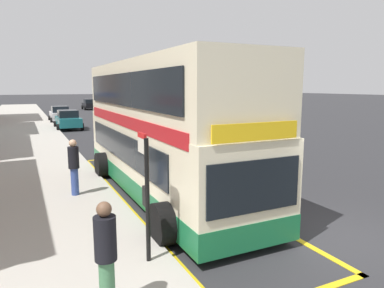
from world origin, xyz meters
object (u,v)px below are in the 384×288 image
at_px(double_decker_bus, 161,133).
at_px(parked_car_black_across, 90,104).
at_px(parked_car_teal_far, 68,120).
at_px(pedestrian_further_back, 106,253).
at_px(pedestrian_waiting_near_sign, 74,165).
at_px(bus_stop_sign, 146,186).
at_px(parked_car_white_ahead, 60,114).

bearing_deg(double_decker_bus, parked_car_black_across, 83.20).
relative_size(parked_car_black_across, parked_car_teal_far, 1.00).
relative_size(double_decker_bus, pedestrian_further_back, 5.97).
relative_size(parked_car_teal_far, pedestrian_waiting_near_sign, 2.33).
bearing_deg(pedestrian_waiting_near_sign, double_decker_bus, -11.21).
xyz_separation_m(parked_car_black_across, pedestrian_further_back, (-8.56, -51.30, 0.32)).
relative_size(parked_car_black_across, pedestrian_waiting_near_sign, 2.33).
height_order(bus_stop_sign, pedestrian_waiting_near_sign, bus_stop_sign).
xyz_separation_m(parked_car_teal_far, parked_car_white_ahead, (-0.01, 6.54, 0.00)).
relative_size(double_decker_bus, parked_car_teal_far, 2.53).
bearing_deg(double_decker_bus, parked_car_teal_far, 91.92).
xyz_separation_m(bus_stop_sign, parked_car_black_across, (7.46, 49.95, -0.86)).
relative_size(parked_car_black_across, pedestrian_further_back, 2.36).
bearing_deg(parked_car_teal_far, parked_car_white_ahead, 92.49).
distance_m(bus_stop_sign, pedestrian_waiting_near_sign, 5.17).
height_order(parked_car_teal_far, pedestrian_waiting_near_sign, pedestrian_waiting_near_sign).
relative_size(double_decker_bus, bus_stop_sign, 4.16).
bearing_deg(parked_car_white_ahead, double_decker_bus, 92.78).
distance_m(bus_stop_sign, parked_car_black_across, 50.51).
xyz_separation_m(parked_car_black_across, pedestrian_waiting_near_sign, (-8.18, -44.86, 0.33)).
bearing_deg(pedestrian_further_back, parked_car_black_across, 80.53).
distance_m(parked_car_teal_far, pedestrian_further_back, 26.29).
relative_size(double_decker_bus, pedestrian_waiting_near_sign, 5.89).
xyz_separation_m(parked_car_teal_far, pedestrian_further_back, (-2.46, -26.17, 0.32)).
height_order(bus_stop_sign, parked_car_teal_far, bus_stop_sign).
relative_size(bus_stop_sign, parked_car_black_across, 0.61).
bearing_deg(bus_stop_sign, pedestrian_waiting_near_sign, 98.06).
height_order(parked_car_teal_far, pedestrian_further_back, pedestrian_further_back).
xyz_separation_m(double_decker_bus, parked_car_teal_far, (-0.68, 20.28, -1.26)).
relative_size(pedestrian_waiting_near_sign, pedestrian_further_back, 1.01).
bearing_deg(bus_stop_sign, parked_car_black_across, 81.50).
height_order(parked_car_white_ahead, pedestrian_further_back, pedestrian_further_back).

